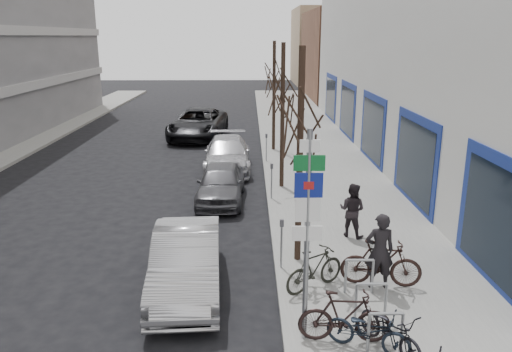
{
  "coord_description": "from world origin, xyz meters",
  "views": [
    {
      "loc": [
        1.37,
        -8.33,
        5.71
      ],
      "look_at": [
        1.55,
        4.85,
        2.0
      ],
      "focal_mm": 35.0,
      "sensor_mm": 36.0,
      "label": 1
    }
  ],
  "objects_px": {
    "bike_mid_curb": "(368,327)",
    "bike_mid_inner": "(315,269)",
    "parked_car_back": "(227,154)",
    "pedestrian_far": "(352,210)",
    "meter_mid": "(272,178)",
    "pedestrian_near": "(380,251)",
    "bike_rack": "(371,297)",
    "bike_near_left": "(391,326)",
    "tree_near": "(301,106)",
    "meter_front": "(282,239)",
    "lane_car": "(198,124)",
    "highway_sign_pole": "(307,225)",
    "tree_mid": "(283,82)",
    "meter_back": "(266,145)",
    "tree_far": "(274,70)",
    "parked_car_mid": "(221,183)",
    "parked_car_front": "(186,261)",
    "bike_near_right": "(345,316)",
    "bike_far_inner": "(381,263)"
  },
  "relations": [
    {
      "from": "bike_mid_curb",
      "to": "bike_mid_inner",
      "type": "distance_m",
      "value": 2.41
    },
    {
      "from": "parked_car_back",
      "to": "pedestrian_far",
      "type": "distance_m",
      "value": 8.92
    },
    {
      "from": "meter_mid",
      "to": "bike_mid_inner",
      "type": "distance_m",
      "value": 6.64
    },
    {
      "from": "bike_mid_curb",
      "to": "pedestrian_near",
      "type": "height_order",
      "value": "pedestrian_near"
    },
    {
      "from": "bike_rack",
      "to": "bike_near_left",
      "type": "relative_size",
      "value": 1.44
    },
    {
      "from": "bike_near_left",
      "to": "parked_car_back",
      "type": "xyz_separation_m",
      "value": [
        -3.52,
        13.44,
        0.07
      ]
    },
    {
      "from": "tree_near",
      "to": "meter_front",
      "type": "distance_m",
      "value": 3.26
    },
    {
      "from": "bike_mid_curb",
      "to": "lane_car",
      "type": "bearing_deg",
      "value": 41.44
    },
    {
      "from": "highway_sign_pole",
      "to": "lane_car",
      "type": "bearing_deg",
      "value": 101.11
    },
    {
      "from": "tree_mid",
      "to": "pedestrian_near",
      "type": "xyz_separation_m",
      "value": [
        1.7,
        -8.03,
        -3.06
      ]
    },
    {
      "from": "meter_back",
      "to": "bike_mid_inner",
      "type": "relative_size",
      "value": 0.76
    },
    {
      "from": "bike_near_left",
      "to": "tree_mid",
      "type": "bearing_deg",
      "value": 69.12
    },
    {
      "from": "tree_near",
      "to": "tree_far",
      "type": "relative_size",
      "value": 1.0
    },
    {
      "from": "highway_sign_pole",
      "to": "bike_mid_inner",
      "type": "distance_m",
      "value": 2.66
    },
    {
      "from": "lane_car",
      "to": "pedestrian_near",
      "type": "bearing_deg",
      "value": -66.11
    },
    {
      "from": "tree_mid",
      "to": "tree_far",
      "type": "relative_size",
      "value": 1.0
    },
    {
      "from": "tree_far",
      "to": "lane_car",
      "type": "relative_size",
      "value": 0.92
    },
    {
      "from": "bike_mid_curb",
      "to": "parked_car_mid",
      "type": "xyz_separation_m",
      "value": [
        -3.16,
        9.1,
        0.05
      ]
    },
    {
      "from": "meter_front",
      "to": "bike_mid_inner",
      "type": "xyz_separation_m",
      "value": [
        0.68,
        -1.1,
        -0.26
      ]
    },
    {
      "from": "bike_near_left",
      "to": "parked_car_front",
      "type": "bearing_deg",
      "value": 118.99
    },
    {
      "from": "parked_car_mid",
      "to": "meter_front",
      "type": "bearing_deg",
      "value": -70.8
    },
    {
      "from": "tree_near",
      "to": "bike_mid_inner",
      "type": "bearing_deg",
      "value": -81.78
    },
    {
      "from": "tree_near",
      "to": "bike_mid_curb",
      "type": "height_order",
      "value": "tree_near"
    },
    {
      "from": "bike_mid_curb",
      "to": "bike_rack",
      "type": "bearing_deg",
      "value": 11.82
    },
    {
      "from": "bike_mid_curb",
      "to": "parked_car_back",
      "type": "height_order",
      "value": "parked_car_back"
    },
    {
      "from": "tree_near",
      "to": "bike_near_right",
      "type": "xyz_separation_m",
      "value": [
        0.53,
        -3.64,
        -3.42
      ]
    },
    {
      "from": "highway_sign_pole",
      "to": "pedestrian_near",
      "type": "height_order",
      "value": "highway_sign_pole"
    },
    {
      "from": "parked_car_mid",
      "to": "pedestrian_far",
      "type": "height_order",
      "value": "pedestrian_far"
    },
    {
      "from": "tree_far",
      "to": "pedestrian_far",
      "type": "relative_size",
      "value": 3.45
    },
    {
      "from": "meter_back",
      "to": "tree_mid",
      "type": "bearing_deg",
      "value": -83.58
    },
    {
      "from": "meter_mid",
      "to": "bike_near_right",
      "type": "xyz_separation_m",
      "value": [
        0.98,
        -8.64,
        -0.24
      ]
    },
    {
      "from": "bike_mid_curb",
      "to": "bike_mid_inner",
      "type": "height_order",
      "value": "bike_mid_inner"
    },
    {
      "from": "parked_car_front",
      "to": "tree_far",
      "type": "bearing_deg",
      "value": 75.68
    },
    {
      "from": "tree_near",
      "to": "bike_far_inner",
      "type": "relative_size",
      "value": 2.97
    },
    {
      "from": "bike_mid_inner",
      "to": "pedestrian_near",
      "type": "relative_size",
      "value": 0.93
    },
    {
      "from": "meter_front",
      "to": "pedestrian_far",
      "type": "height_order",
      "value": "pedestrian_far"
    },
    {
      "from": "meter_front",
      "to": "tree_near",
      "type": "bearing_deg",
      "value": 48.01
    },
    {
      "from": "parked_car_back",
      "to": "bike_mid_inner",
      "type": "bearing_deg",
      "value": -79.12
    },
    {
      "from": "highway_sign_pole",
      "to": "meter_mid",
      "type": "bearing_deg",
      "value": 91.68
    },
    {
      "from": "bike_rack",
      "to": "tree_near",
      "type": "height_order",
      "value": "tree_near"
    },
    {
      "from": "meter_mid",
      "to": "parked_car_back",
      "type": "height_order",
      "value": "meter_mid"
    },
    {
      "from": "parked_car_mid",
      "to": "lane_car",
      "type": "height_order",
      "value": "lane_car"
    },
    {
      "from": "tree_near",
      "to": "tree_mid",
      "type": "relative_size",
      "value": 1.0
    },
    {
      "from": "bike_near_right",
      "to": "tree_near",
      "type": "bearing_deg",
      "value": 12.81
    },
    {
      "from": "tree_mid",
      "to": "bike_mid_inner",
      "type": "height_order",
      "value": "tree_mid"
    },
    {
      "from": "parked_car_back",
      "to": "lane_car",
      "type": "height_order",
      "value": "lane_car"
    },
    {
      "from": "meter_front",
      "to": "bike_far_inner",
      "type": "xyz_separation_m",
      "value": [
        2.22,
        -0.95,
        -0.2
      ]
    },
    {
      "from": "tree_mid",
      "to": "bike_mid_curb",
      "type": "relative_size",
      "value": 3.51
    },
    {
      "from": "tree_mid",
      "to": "meter_back",
      "type": "height_order",
      "value": "tree_mid"
    },
    {
      "from": "meter_front",
      "to": "parked_car_back",
      "type": "xyz_separation_m",
      "value": [
        -1.75,
        10.04,
        -0.21
      ]
    }
  ]
}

